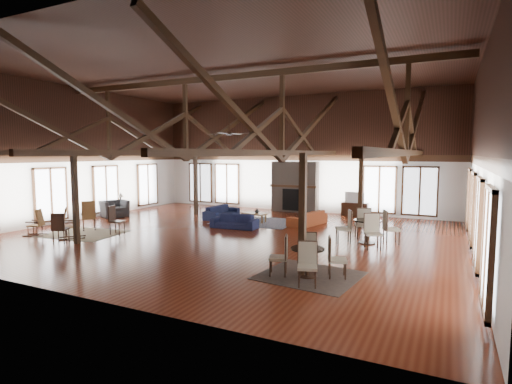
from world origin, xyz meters
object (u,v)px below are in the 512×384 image
at_px(sofa_navy_front, 234,221).
at_px(sofa_orange, 307,218).
at_px(coffee_table, 254,214).
at_px(cafe_table_near, 308,257).
at_px(sofa_navy_left, 222,212).
at_px(tv_console, 355,209).
at_px(cafe_table_far, 367,227).
at_px(armchair, 114,209).

bearing_deg(sofa_navy_front, sofa_orange, 34.66).
relative_size(coffee_table, cafe_table_near, 0.60).
xyz_separation_m(sofa_navy_left, cafe_table_near, (6.50, -6.73, 0.21)).
bearing_deg(sofa_navy_left, tv_console, -52.21).
distance_m(sofa_navy_front, sofa_navy_left, 2.62).
height_order(sofa_navy_front, sofa_navy_left, sofa_navy_left).
bearing_deg(cafe_table_near, tv_console, 95.87).
height_order(sofa_orange, cafe_table_far, cafe_table_far).
xyz_separation_m(sofa_navy_front, cafe_table_far, (5.37, -0.43, 0.28)).
bearing_deg(cafe_table_near, cafe_table_far, 81.69).
distance_m(sofa_navy_front, sofa_orange, 3.14).
height_order(cafe_table_far, tv_console, cafe_table_far).
relative_size(sofa_navy_left, cafe_table_far, 0.92).
height_order(sofa_navy_left, coffee_table, sofa_navy_left).
bearing_deg(armchair, coffee_table, -51.69).
xyz_separation_m(cafe_table_far, tv_console, (-1.69, 5.92, -0.24)).
distance_m(sofa_navy_left, sofa_orange, 4.21).
relative_size(sofa_navy_left, armchair, 1.66).
relative_size(sofa_orange, cafe_table_near, 1.04).
xyz_separation_m(armchair, cafe_table_far, (11.99, -0.48, 0.17)).
xyz_separation_m(armchair, cafe_table_near, (11.35, -4.85, 0.12)).
relative_size(cafe_table_far, tv_console, 1.71).
height_order(sofa_navy_left, cafe_table_near, cafe_table_near).
distance_m(sofa_navy_left, armchair, 5.21).
bearing_deg(sofa_navy_left, cafe_table_far, -103.69).
bearing_deg(sofa_navy_front, sofa_navy_left, 128.09).
bearing_deg(tv_console, coffee_table, -132.43).
relative_size(sofa_orange, cafe_table_far, 0.95).
bearing_deg(cafe_table_near, sofa_navy_front, 134.62).
xyz_separation_m(armchair, tv_console, (10.30, 5.44, -0.07)).
height_order(sofa_orange, tv_console, tv_console).
height_order(sofa_navy_front, sofa_orange, sofa_orange).
height_order(cafe_table_near, cafe_table_far, cafe_table_far).
bearing_deg(cafe_table_far, cafe_table_near, -98.31).
height_order(armchair, cafe_table_far, cafe_table_far).
bearing_deg(tv_console, sofa_orange, -109.41).
bearing_deg(coffee_table, cafe_table_near, -40.95).
distance_m(armchair, cafe_table_far, 12.00).
bearing_deg(armchair, sofa_navy_front, -65.02).
xyz_separation_m(sofa_navy_front, sofa_navy_left, (-1.76, 1.93, 0.01)).
relative_size(sofa_navy_front, sofa_orange, 0.93).
relative_size(armchair, cafe_table_far, 0.55).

